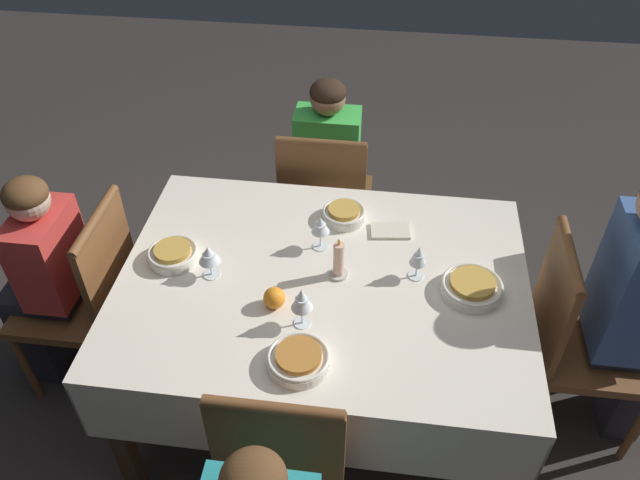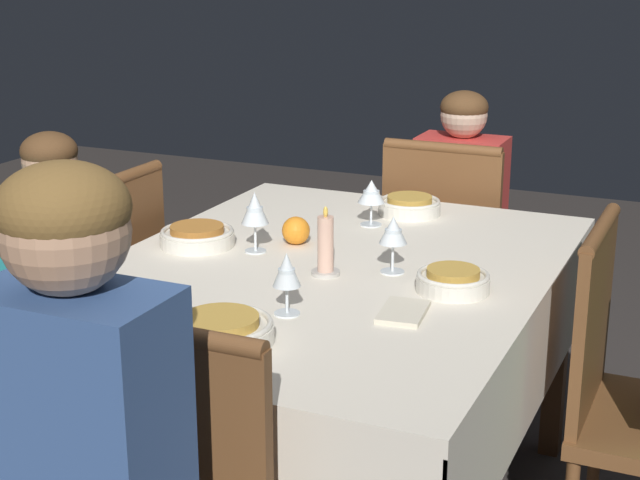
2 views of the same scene
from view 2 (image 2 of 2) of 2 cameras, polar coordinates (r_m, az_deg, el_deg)
The scene contains 16 objects.
dining_table at distance 2.50m, azimuth 0.27°, elevation -3.49°, with size 1.48×1.10×0.75m.
chair_east at distance 3.40m, azimuth 7.54°, elevation -0.80°, with size 0.44×0.43×0.92m.
chair_north at distance 2.98m, azimuth -13.20°, elevation -3.72°, with size 0.43×0.44×0.92m.
person_child_red at distance 3.54m, azimuth 8.38°, elevation 1.06°, with size 0.33×0.30×1.06m.
person_child_teal at distance 3.06m, azimuth -15.83°, elevation -2.31°, with size 0.30×0.33×1.02m.
bowl_west at distance 2.02m, azimuth -5.70°, elevation -5.19°, with size 0.22×0.22×0.06m.
wine_glass_west at distance 2.13m, azimuth -1.95°, elevation -1.88°, with size 0.06×0.06×0.14m.
bowl_east at distance 2.96m, azimuth 5.23°, elevation 2.03°, with size 0.19×0.19×0.06m.
wine_glass_east at distance 2.81m, azimuth 3.01°, elevation 2.75°, with size 0.08×0.08×0.13m.
bowl_north at distance 2.66m, azimuth -7.16°, elevation 0.25°, with size 0.20×0.20×0.06m.
wine_glass_north at distance 2.57m, azimuth -3.82°, elevation 1.76°, with size 0.07×0.07×0.16m.
bowl_south at distance 2.32m, azimuth 7.74°, elevation -2.33°, with size 0.17×0.17×0.06m.
wine_glass_south at distance 2.41m, azimuth 4.28°, elevation 0.45°, with size 0.07×0.07×0.14m.
candle_centerpiece at distance 2.40m, azimuth 0.32°, elevation -0.52°, with size 0.07×0.07×0.17m.
orange_fruit at distance 2.65m, azimuth -1.41°, elevation 0.56°, with size 0.08×0.08×0.08m, color orange.
napkin_red_folded at distance 2.17m, azimuth 4.87°, elevation -4.19°, with size 0.16×0.11×0.01m.
Camera 2 is at (-2.14, -0.95, 1.54)m, focal length 55.00 mm.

